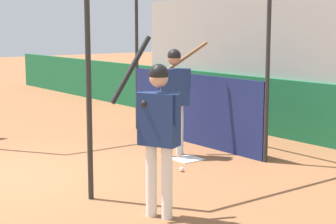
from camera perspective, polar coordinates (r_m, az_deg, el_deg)
ground_plane at (r=8.66m, az=-15.81°, el=-6.37°), size 60.00×60.00×0.00m
outfield_wall at (r=11.62m, az=9.89°, el=0.60°), size 24.00×0.12×1.16m
bleacher_section at (r=12.80m, az=15.08°, el=4.94°), size 8.15×3.20×2.84m
batting_cage at (r=10.13m, az=0.00°, el=3.53°), size 3.80×3.32×3.14m
home_plate at (r=9.39m, az=1.93°, el=-4.79°), size 0.44×0.44×0.02m
player_batter at (r=9.48m, az=0.66°, el=2.14°), size 0.58×0.96×1.95m
player_waiting at (r=6.40m, az=-1.02°, el=-1.36°), size 0.65×0.63×2.10m
baseball at (r=8.63m, az=1.40°, el=-5.84°), size 0.07×0.07×0.07m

